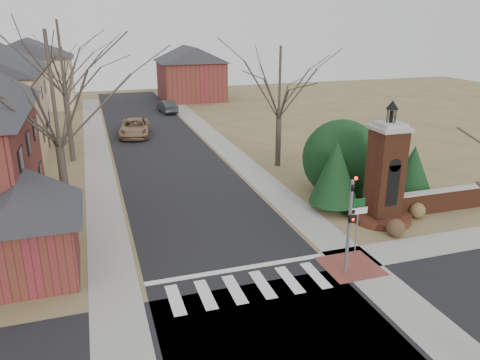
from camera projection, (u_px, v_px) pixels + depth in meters
name	position (u px, v px, depth m)	size (l,w,h in m)	color
ground	(255.00, 298.00, 18.21)	(120.00, 120.00, 0.00)	brown
main_street	(164.00, 153.00, 38.01)	(8.00, 70.00, 0.01)	black
cross_street	(286.00, 346.00, 15.51)	(120.00, 8.00, 0.01)	black
crosswalk_zone	(249.00, 287.00, 18.93)	(8.00, 2.20, 0.02)	silver
stop_bar	(238.00, 269.00, 20.28)	(8.00, 0.35, 0.02)	silver
sidewalk_right_main	(225.00, 148.00, 39.52)	(2.00, 60.00, 0.02)	gray
sidewalk_left	(98.00, 158.00, 36.49)	(2.00, 60.00, 0.02)	gray
curb_apron	(351.00, 266.00, 20.51)	(2.40, 2.40, 0.02)	brown
traffic_signal_pole	(350.00, 218.00, 19.14)	(0.28, 0.41, 4.50)	slate
sign_post	(358.00, 215.00, 21.00)	(0.90, 0.07, 2.75)	slate
brick_gate_monument	(384.00, 182.00, 24.63)	(3.20, 3.20, 6.47)	#5D2D1B
brick_garden_wall	(450.00, 199.00, 26.44)	(7.50, 0.50, 1.30)	#5D2D1B
garage_left	(22.00, 228.00, 19.04)	(4.80, 4.80, 4.29)	maroon
house_distant_left	(28.00, 72.00, 56.52)	(10.80, 8.80, 8.53)	tan
house_distant_right	(191.00, 72.00, 62.55)	(8.80, 8.80, 7.30)	maroon
evergreen_near	(335.00, 172.00, 25.87)	(2.80, 2.80, 4.10)	#473D33
evergreen_mid	(375.00, 156.00, 27.81)	(3.40, 3.40, 4.70)	#473D33
evergreen_far	(413.00, 169.00, 27.72)	(2.40, 2.40, 3.30)	#473D33
evergreen_mass	(342.00, 155.00, 28.61)	(4.80, 4.80, 4.80)	black
bare_tree_0	(51.00, 78.00, 21.77)	(8.05, 8.05, 11.15)	#473D33
bare_tree_1	(60.00, 53.00, 33.36)	(8.40, 8.40, 11.64)	#473D33
bare_tree_2	(61.00, 55.00, 45.24)	(7.35, 7.35, 10.19)	#473D33
bare_tree_3	(280.00, 74.00, 32.63)	(7.00, 7.00, 9.70)	#473D33
pickup_truck	(135.00, 128.00, 43.34)	(2.61, 5.65, 1.57)	#967252
distant_car	(167.00, 106.00, 54.42)	(1.51, 4.34, 1.43)	#313338
dry_shrub_left	(396.00, 228.00, 23.24)	(0.92, 0.92, 0.92)	#4C3622
dry_shrub_right	(417.00, 210.00, 25.42)	(0.88, 0.88, 0.88)	brown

